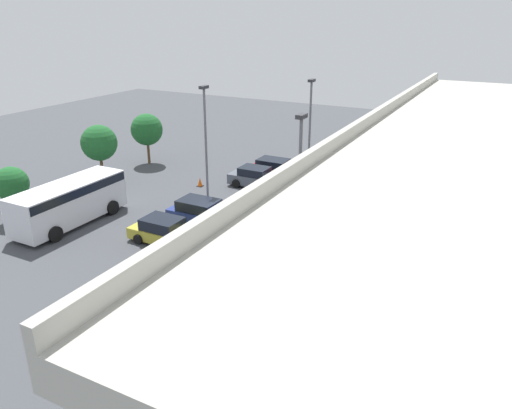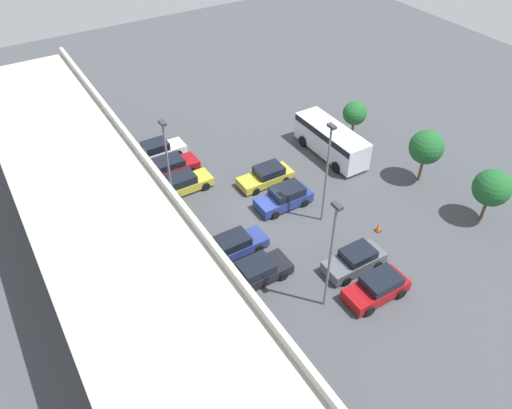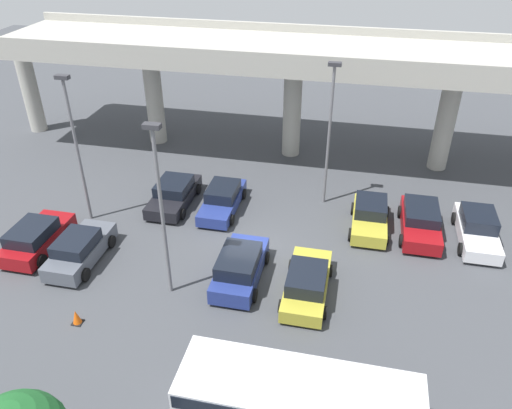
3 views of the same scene
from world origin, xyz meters
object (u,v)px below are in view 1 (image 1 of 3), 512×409
object	(u,v)px
shuttle_bus	(69,200)
lamp_post_near_aisle	(310,127)
traffic_cone	(200,182)
tree_front_centre	(99,143)
parked_car_3	(303,218)
lamp_post_by_overpass	(299,186)
tree_front_left	(147,130)
parked_car_5	(166,232)
lamp_post_mid_lot	(206,138)
parked_car_6	(234,275)
parked_car_8	(165,337)
tree_front_right	(11,184)
parked_car_2	(319,203)
parked_car_4	(202,213)
parked_car_1	(257,178)
parked_car_0	(276,169)
parked_car_7	(206,302)

from	to	relation	value
shuttle_bus	lamp_post_near_aisle	world-z (taller)	lamp_post_near_aisle
traffic_cone	tree_front_centre	bearing A→B (deg)	-67.50
tree_front_centre	shuttle_bus	bearing A→B (deg)	29.61
parked_car_3	lamp_post_by_overpass	distance (m)	7.41
lamp_post_by_overpass	tree_front_left	world-z (taller)	lamp_post_by_overpass
parked_car_5	traffic_cone	xyz separation A→B (m)	(-9.43, -3.93, -0.36)
traffic_cone	lamp_post_near_aisle	bearing A→B (deg)	114.08
lamp_post_mid_lot	parked_car_6	bearing A→B (deg)	39.47
parked_car_5	shuttle_bus	bearing A→B (deg)	-175.34
parked_car_5	tree_front_centre	distance (m)	13.14
parked_car_8	tree_front_centre	world-z (taller)	tree_front_centre
tree_front_right	shuttle_bus	bearing A→B (deg)	109.30
parked_car_2	parked_car_3	distance (m)	2.98
parked_car_6	tree_front_left	distance (m)	23.52
parked_car_6	lamp_post_near_aisle	world-z (taller)	lamp_post_near_aisle
lamp_post_near_aisle	tree_front_left	world-z (taller)	lamp_post_near_aisle
parked_car_4	parked_car_6	xyz separation A→B (m)	(5.92, 5.85, -0.06)
lamp_post_near_aisle	parked_car_8	bearing A→B (deg)	6.68
parked_car_8	lamp_post_mid_lot	bearing A→B (deg)	-63.17
parked_car_1	tree_front_centre	world-z (taller)	tree_front_centre
parked_car_3	tree_front_left	size ratio (longest dim) A/B	1.05
parked_car_5	parked_car_1	bearing A→B (deg)	89.73
tree_front_right	parked_car_3	bearing A→B (deg)	113.98
tree_front_left	parked_car_8	bearing A→B (deg)	40.43
parked_car_2	parked_car_6	bearing A→B (deg)	89.61
lamp_post_mid_lot	lamp_post_by_overpass	bearing A→B (deg)	56.94
parked_car_0	shuttle_bus	distance (m)	16.52
lamp_post_mid_lot	shuttle_bus	bearing A→B (deg)	-41.82
parked_car_0	parked_car_6	xyz separation A→B (m)	(16.72, 5.78, -0.04)
parked_car_0	lamp_post_near_aisle	size ratio (longest dim) A/B	0.52
parked_car_4	traffic_cone	xyz separation A→B (m)	(-6.18, -4.29, -0.44)
parked_car_7	tree_front_centre	world-z (taller)	tree_front_centre
parked_car_3	lamp_post_mid_lot	bearing A→B (deg)	-3.46
shuttle_bus	lamp_post_by_overpass	distance (m)	15.91
parked_car_8	parked_car_0	bearing A→B (deg)	-75.45
lamp_post_by_overpass	shuttle_bus	bearing A→B (deg)	-87.68
parked_car_6	tree_front_left	bearing A→B (deg)	-40.67
parked_car_7	tree_front_right	size ratio (longest dim) A/B	1.28
tree_front_left	tree_front_right	distance (m)	14.45
parked_car_5	lamp_post_near_aisle	distance (m)	14.03
parked_car_6	lamp_post_mid_lot	distance (m)	12.24
parked_car_0	traffic_cone	xyz separation A→B (m)	(4.62, -4.36, -0.43)
parked_car_5	tree_front_centre	world-z (taller)	tree_front_centre
parked_car_1	parked_car_2	world-z (taller)	parked_car_1
tree_front_centre	parked_car_1	bearing A→B (deg)	113.89
parked_car_4	tree_front_left	world-z (taller)	tree_front_left
parked_car_1	traffic_cone	world-z (taller)	parked_car_1
parked_car_3	parked_car_7	distance (m)	11.13
lamp_post_near_aisle	parked_car_7	bearing A→B (deg)	7.99
parked_car_5	parked_car_8	world-z (taller)	parked_car_8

